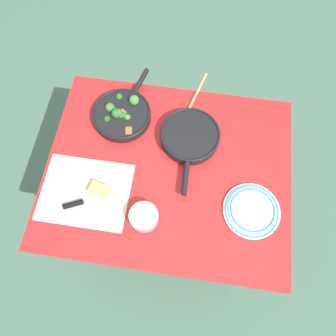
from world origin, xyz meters
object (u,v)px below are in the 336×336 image
skillet_broccoli (122,114)px  cheese_block (99,190)px  dinner_plate_stack (252,210)px  grater_knife (86,201)px  skillet_eggs (190,137)px  wooden_spoon (188,110)px  prep_bowl_steel (144,217)px

skillet_broccoli → cheese_block: skillet_broccoli is taller
dinner_plate_stack → grater_knife: bearing=-174.9°
grater_knife → dinner_plate_stack: 0.70m
skillet_eggs → wooden_spoon: (-0.03, 0.15, -0.02)m
grater_knife → prep_bowl_steel: prep_bowl_steel is taller
cheese_block → prep_bowl_steel: 0.23m
skillet_eggs → grater_knife: skillet_eggs is taller
skillet_eggs → dinner_plate_stack: skillet_eggs is taller
prep_bowl_steel → grater_knife: bearing=172.2°
cheese_block → dinner_plate_stack: (0.65, 0.01, -0.01)m
skillet_eggs → cheese_block: (-0.35, -0.31, -0.01)m
skillet_broccoli → cheese_block: bearing=-168.2°
dinner_plate_stack → prep_bowl_steel: bearing=-167.5°
skillet_broccoli → wooden_spoon: skillet_broccoli is taller
grater_knife → cheese_block: cheese_block is taller
skillet_broccoli → prep_bowl_steel: 0.50m
cheese_block → prep_bowl_steel: size_ratio=0.73×
skillet_broccoli → prep_bowl_steel: skillet_broccoli is taller
wooden_spoon → skillet_broccoli: bearing=-59.7°
dinner_plate_stack → skillet_eggs: bearing=135.1°
grater_knife → wooden_spoon: bearing=28.8°
wooden_spoon → dinner_plate_stack: dinner_plate_stack is taller
skillet_eggs → prep_bowl_steel: prep_bowl_steel is taller
skillet_broccoli → dinner_plate_stack: skillet_broccoli is taller
skillet_broccoli → prep_bowl_steel: size_ratio=3.42×
cheese_block → prep_bowl_steel: bearing=-22.5°
skillet_eggs → dinner_plate_stack: bearing=43.5°
grater_knife → dinner_plate_stack: dinner_plate_stack is taller
grater_knife → prep_bowl_steel: 0.26m
grater_knife → cheese_block: bearing=21.7°
cheese_block → prep_bowl_steel: (0.21, -0.09, 0.01)m
skillet_eggs → dinner_plate_stack: (0.30, -0.30, -0.02)m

